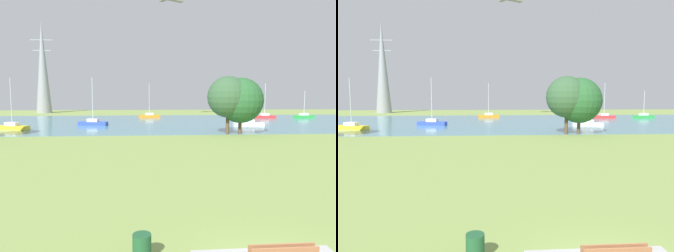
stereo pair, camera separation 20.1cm
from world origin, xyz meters
TOP-DOWN VIEW (x-y plane):
  - ground_plane at (0.00, 22.00)m, footprint 160.00×160.00m
  - litter_bin at (-3.69, 1.32)m, footprint 0.56×0.56m
  - water_surface at (0.00, 50.00)m, footprint 140.00×40.00m
  - sailboat_yellow at (-22.96, 37.82)m, footprint 5.02×2.69m
  - sailboat_green at (31.94, 57.92)m, footprint 5.02×2.66m
  - sailboat_red at (22.81, 57.85)m, footprint 4.82×1.55m
  - sailboat_orange at (-2.77, 61.54)m, footprint 4.98×2.25m
  - sailboat_blue at (-12.43, 43.87)m, footprint 5.00×2.37m
  - sailboat_white at (13.00, 40.17)m, footprint 4.92×1.96m
  - tree_east_near at (6.97, 30.80)m, footprint 5.32×5.32m
  - tree_east_far at (8.68, 31.00)m, footprint 5.87×5.87m
  - electricity_pylon at (-33.49, 84.03)m, footprint 6.40×4.40m

SIDE VIEW (x-z plane):
  - ground_plane at x=0.00m, z-range 0.00..0.00m
  - water_surface at x=0.00m, z-range 0.00..0.02m
  - litter_bin at x=-3.69m, z-range 0.00..0.80m
  - sailboat_green at x=31.94m, z-range -2.60..3.50m
  - sailboat_white at x=13.00m, z-range -2.83..3.75m
  - sailboat_yellow at x=-22.96m, z-range -3.27..4.21m
  - sailboat_red at x=22.81m, z-range -3.40..4.35m
  - sailboat_orange at x=-2.77m, z-range -3.43..4.38m
  - sailboat_blue at x=-12.43m, z-range -3.53..4.48m
  - tree_east_far at x=8.68m, z-range 0.69..7.97m
  - tree_east_near at x=6.97m, z-range 1.06..8.51m
  - electricity_pylon at x=-33.49m, z-range 0.01..26.39m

